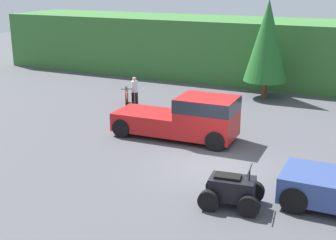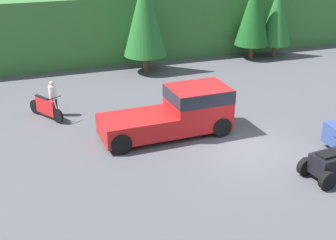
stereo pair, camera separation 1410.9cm
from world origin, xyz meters
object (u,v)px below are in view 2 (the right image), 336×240
quad_atv (330,165)px  pickup_truck_red (180,111)px  rider_person (53,97)px  dirt_bike (46,108)px

quad_atv → pickup_truck_red: bearing=117.9°
pickup_truck_red → rider_person: pickup_truck_red is taller
pickup_truck_red → dirt_bike: (-5.19, 3.53, -0.54)m
rider_person → pickup_truck_red: bearing=27.4°
pickup_truck_red → rider_person: 6.11m
pickup_truck_red → quad_atv: size_ratio=2.72×
pickup_truck_red → quad_atv: pickup_truck_red is taller
dirt_bike → pickup_truck_red: bearing=24.3°
pickup_truck_red → dirt_bike: pickup_truck_red is taller
dirt_bike → rider_person: rider_person is taller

